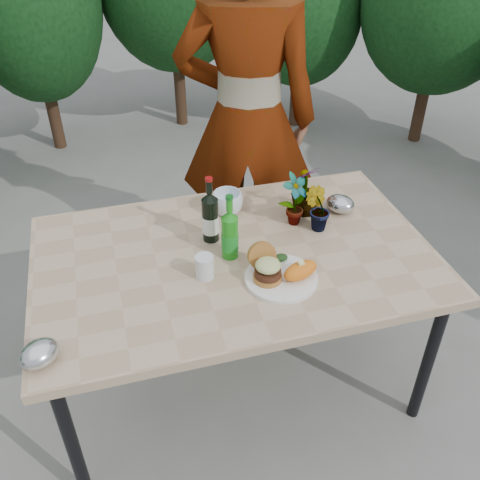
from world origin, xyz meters
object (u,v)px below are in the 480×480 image
object	(u,v)px
person	(247,121)
patio_table	(235,266)
dinner_plate	(281,278)
wine_bottle	(210,218)

from	to	relation	value
person	patio_table	bearing A→B (deg)	87.72
patio_table	dinner_plate	distance (m)	0.24
patio_table	dinner_plate	size ratio (longest dim) A/B	5.71
dinner_plate	person	size ratio (longest dim) A/B	0.14
patio_table	wine_bottle	xyz separation A→B (m)	(-0.07, 0.13, 0.17)
dinner_plate	wine_bottle	size ratio (longest dim) A/B	0.95
wine_bottle	patio_table	bearing A→B (deg)	-57.52
patio_table	person	world-z (taller)	person
wine_bottle	person	distance (m)	0.72
wine_bottle	person	size ratio (longest dim) A/B	0.15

